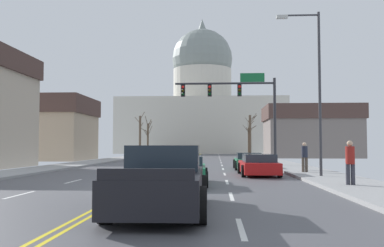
{
  "coord_description": "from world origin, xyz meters",
  "views": [
    {
      "loc": [
        3.01,
        -16.81,
        1.64
      ],
      "look_at": [
        -0.05,
        36.12,
        4.46
      ],
      "focal_mm": 38.81,
      "sensor_mm": 36.0,
      "label": 1
    }
  ],
  "objects_px": {
    "street_lamp_right": "(314,79)",
    "pedestrian_01": "(350,160)",
    "sedan_oncoming_01": "(146,154)",
    "sedan_near_00": "(249,161)",
    "sedan_near_01": "(258,165)",
    "sedan_oncoming_00": "(165,157)",
    "pedestrian_00": "(305,155)",
    "sedan_near_02": "(184,171)",
    "pickup_truck_near_03": "(162,182)",
    "signal_gantry": "(239,98)"
  },
  "relations": [
    {
      "from": "street_lamp_right",
      "to": "pedestrian_01",
      "type": "distance_m",
      "value": 6.1
    },
    {
      "from": "street_lamp_right",
      "to": "sedan_oncoming_01",
      "type": "relative_size",
      "value": 1.86
    },
    {
      "from": "sedan_near_00",
      "to": "sedan_near_01",
      "type": "relative_size",
      "value": 0.94
    },
    {
      "from": "sedan_oncoming_00",
      "to": "pedestrian_00",
      "type": "bearing_deg",
      "value": -56.99
    },
    {
      "from": "sedan_oncoming_00",
      "to": "sedan_near_02",
      "type": "bearing_deg",
      "value": -80.93
    },
    {
      "from": "sedan_oncoming_00",
      "to": "pedestrian_01",
      "type": "bearing_deg",
      "value": -66.46
    },
    {
      "from": "street_lamp_right",
      "to": "pedestrian_00",
      "type": "xyz_separation_m",
      "value": [
        0.11,
        3.0,
        -3.91
      ]
    },
    {
      "from": "sedan_oncoming_01",
      "to": "street_lamp_right",
      "type": "bearing_deg",
      "value": -64.72
    },
    {
      "from": "sedan_near_01",
      "to": "pedestrian_01",
      "type": "bearing_deg",
      "value": -67.33
    },
    {
      "from": "sedan_near_02",
      "to": "pedestrian_01",
      "type": "xyz_separation_m",
      "value": [
        6.49,
        -1.16,
        0.51
      ]
    },
    {
      "from": "street_lamp_right",
      "to": "sedan_near_00",
      "type": "height_order",
      "value": "street_lamp_right"
    },
    {
      "from": "pickup_truck_near_03",
      "to": "sedan_near_01",
      "type": "bearing_deg",
      "value": 73.72
    },
    {
      "from": "signal_gantry",
      "to": "sedan_oncoming_00",
      "type": "xyz_separation_m",
      "value": [
        -6.65,
        6.57,
        -4.77
      ]
    },
    {
      "from": "street_lamp_right",
      "to": "sedan_oncoming_00",
      "type": "xyz_separation_m",
      "value": [
        -9.75,
        18.17,
        -4.42
      ]
    },
    {
      "from": "signal_gantry",
      "to": "street_lamp_right",
      "type": "relative_size",
      "value": 0.96
    },
    {
      "from": "pedestrian_01",
      "to": "signal_gantry",
      "type": "bearing_deg",
      "value": 101.47
    },
    {
      "from": "pickup_truck_near_03",
      "to": "sedan_oncoming_01",
      "type": "relative_size",
      "value": 1.21
    },
    {
      "from": "pickup_truck_near_03",
      "to": "signal_gantry",
      "type": "bearing_deg",
      "value": 81.83
    },
    {
      "from": "signal_gantry",
      "to": "pickup_truck_near_03",
      "type": "bearing_deg",
      "value": -98.17
    },
    {
      "from": "sedan_near_00",
      "to": "sedan_oncoming_01",
      "type": "height_order",
      "value": "sedan_oncoming_01"
    },
    {
      "from": "sedan_oncoming_00",
      "to": "sedan_near_00",
      "type": "bearing_deg",
      "value": -55.32
    },
    {
      "from": "sedan_oncoming_00",
      "to": "sedan_oncoming_01",
      "type": "bearing_deg",
      "value": 109.42
    },
    {
      "from": "pickup_truck_near_03",
      "to": "sedan_near_00",
      "type": "bearing_deg",
      "value": 79.0
    },
    {
      "from": "signal_gantry",
      "to": "sedan_near_02",
      "type": "relative_size",
      "value": 1.72
    },
    {
      "from": "sedan_near_00",
      "to": "pedestrian_00",
      "type": "xyz_separation_m",
      "value": [
        2.79,
        -4.96,
        0.54
      ]
    },
    {
      "from": "pedestrian_01",
      "to": "sedan_near_00",
      "type": "bearing_deg",
      "value": 102.87
    },
    {
      "from": "street_lamp_right",
      "to": "pedestrian_01",
      "type": "xyz_separation_m",
      "value": [
        0.21,
        -4.69,
        -3.9
      ]
    },
    {
      "from": "sedan_near_00",
      "to": "pedestrian_00",
      "type": "relative_size",
      "value": 2.63
    },
    {
      "from": "signal_gantry",
      "to": "sedan_near_00",
      "type": "distance_m",
      "value": 6.04
    },
    {
      "from": "sedan_near_00",
      "to": "sedan_oncoming_01",
      "type": "distance_m",
      "value": 22.56
    },
    {
      "from": "pedestrian_01",
      "to": "sedan_near_01",
      "type": "bearing_deg",
      "value": 112.67
    },
    {
      "from": "sedan_oncoming_00",
      "to": "pedestrian_01",
      "type": "distance_m",
      "value": 24.94
    },
    {
      "from": "signal_gantry",
      "to": "pickup_truck_near_03",
      "type": "height_order",
      "value": "signal_gantry"
    },
    {
      "from": "pedestrian_01",
      "to": "street_lamp_right",
      "type": "bearing_deg",
      "value": 92.55
    },
    {
      "from": "sedan_near_00",
      "to": "sedan_near_02",
      "type": "bearing_deg",
      "value": -107.44
    },
    {
      "from": "sedan_near_00",
      "to": "sedan_near_01",
      "type": "xyz_separation_m",
      "value": [
        0.08,
        -5.91,
        0.03
      ]
    },
    {
      "from": "sedan_near_01",
      "to": "sedan_oncoming_00",
      "type": "xyz_separation_m",
      "value": [
        -7.15,
        16.13,
        -0.0
      ]
    },
    {
      "from": "sedan_near_02",
      "to": "sedan_oncoming_00",
      "type": "height_order",
      "value": "sedan_near_02"
    },
    {
      "from": "pickup_truck_near_03",
      "to": "pedestrian_01",
      "type": "bearing_deg",
      "value": 42.1
    },
    {
      "from": "sedan_near_01",
      "to": "sedan_oncoming_00",
      "type": "relative_size",
      "value": 1.03
    },
    {
      "from": "sedan_near_01",
      "to": "sedan_oncoming_00",
      "type": "distance_m",
      "value": 17.64
    },
    {
      "from": "signal_gantry",
      "to": "sedan_near_01",
      "type": "relative_size",
      "value": 1.68
    },
    {
      "from": "street_lamp_right",
      "to": "pickup_truck_near_03",
      "type": "relative_size",
      "value": 1.54
    },
    {
      "from": "street_lamp_right",
      "to": "sedan_oncoming_00",
      "type": "distance_m",
      "value": 21.09
    },
    {
      "from": "street_lamp_right",
      "to": "sedan_oncoming_01",
      "type": "height_order",
      "value": "street_lamp_right"
    },
    {
      "from": "pedestrian_00",
      "to": "sedan_near_00",
      "type": "bearing_deg",
      "value": 119.35
    },
    {
      "from": "pickup_truck_near_03",
      "to": "sedan_near_02",
      "type": "bearing_deg",
      "value": 90.07
    },
    {
      "from": "sedan_near_01",
      "to": "sedan_near_02",
      "type": "relative_size",
      "value": 1.03
    },
    {
      "from": "pickup_truck_near_03",
      "to": "pedestrian_01",
      "type": "distance_m",
      "value": 8.75
    },
    {
      "from": "sedan_near_01",
      "to": "pedestrian_01",
      "type": "relative_size",
      "value": 2.8
    }
  ]
}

